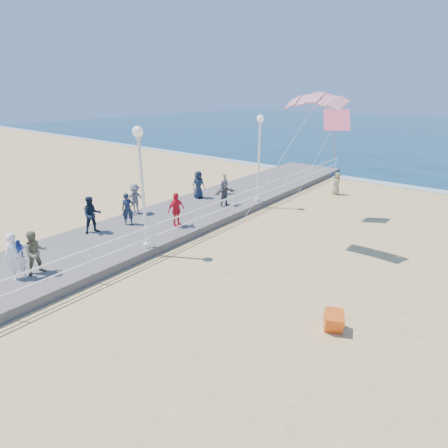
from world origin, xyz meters
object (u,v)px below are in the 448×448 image
Objects in this scene: box_kite at (333,322)px; lamp_post_far at (259,150)px; spectator_1 at (36,253)px; spectator_3 at (176,210)px; spectator_6 at (225,184)px; spectator_0 at (128,209)px; lamp_post_mid at (142,176)px; spectator_2 at (135,199)px; spectator_5 at (224,193)px; spectator_7 at (92,215)px; toddler_held at (20,249)px; woman_holding_toddler at (16,256)px; spectator_4 at (198,185)px; beach_walker_c at (337,184)px.

lamp_post_far is at bearing 106.44° from box_kite.
spectator_3 is at bearing 3.73° from spectator_1.
spectator_6 is at bearing 179.16° from lamp_post_far.
lamp_post_far reaches higher than spectator_0.
lamp_post_mid is at bearing -10.00° from spectator_1.
spectator_3 is at bearing -73.29° from spectator_2.
spectator_5 reaches higher than box_kite.
spectator_7 is (-3.46, -0.51, -2.33)m from lamp_post_mid.
spectator_3 is 4.33m from spectator_5.
toddler_held is 0.45× the size of spectator_5.
lamp_post_mid and lamp_post_far have the same top height.
toddler_held is 11.28m from box_kite.
lamp_post_far is at bearing -4.66° from spectator_3.
spectator_2 is 1.10× the size of spectator_5.
spectator_0 is at bearing 24.97° from spectator_1.
woman_holding_toddler reaches higher than spectator_5.
spectator_6 is at bearing -4.72° from spectator_4.
lamp_post_mid is at bearing -46.88° from beach_walker_c.
spectator_4 is at bearing 23.28° from woman_holding_toddler.
spectator_3 is (-0.84, 2.66, -2.36)m from lamp_post_mid.
toddler_held reaches higher than spectator_6.
lamp_post_mid reaches higher than woman_holding_toddler.
spectator_1 is 4.22m from spectator_7.
spectator_7 is at bearing -161.78° from spectator_0.
spectator_3 is at bearing -97.52° from lamp_post_far.
spectator_7 is at bearing -162.44° from spectator_4.
beach_walker_c is at bearing -3.49° from spectator_7.
spectator_6 is at bearing 14.00° from spectator_1.
spectator_3 is (0.70, 7.50, -0.01)m from woman_holding_toddler.
spectator_2 reaches higher than beach_walker_c.
spectator_0 is 5.70m from spectator_1.
beach_walker_c is at bearing -13.05° from spectator_2.
spectator_5 is at bearing 1.03° from spectator_7.
spectator_3 reaches higher than box_kite.
spectator_3 reaches higher than spectator_1.
woman_holding_toddler is at bearing 149.22° from toddler_held.
spectator_2 is 2.91× the size of box_kite.
beach_walker_c is (5.82, 13.72, -0.44)m from spectator_0.
spectator_1 reaches higher than beach_walker_c.
woman_holding_toddler is 1.05× the size of spectator_1.
spectator_5 reaches higher than beach_walker_c.
spectator_3 reaches higher than toddler_held.
spectator_1 is at bearing 174.96° from box_kite.
spectator_1 is 0.96× the size of spectator_4.
spectator_4 is (0.67, 4.57, 0.03)m from spectator_2.
toddler_held is at bearing -172.04° from spectator_1.
spectator_4 is at bearing 32.88° from spectator_3.
spectator_0 is 0.97× the size of spectator_2.
lamp_post_far reaches higher than spectator_2.
spectator_1 is at bearing -141.93° from spectator_2.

